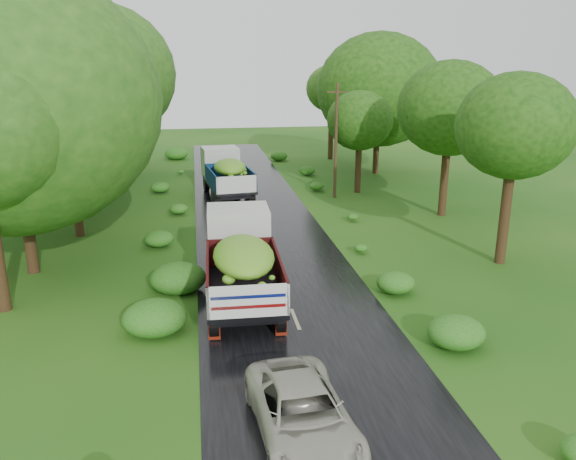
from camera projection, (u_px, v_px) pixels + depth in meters
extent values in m
plane|color=#13490F|center=(321.00, 384.00, 15.21)|extent=(120.00, 120.00, 0.00)
cube|color=black|center=(290.00, 307.00, 19.93)|extent=(6.50, 80.00, 0.02)
cube|color=#BFB78C|center=(321.00, 383.00, 15.20)|extent=(0.12, 1.60, 0.00)
cube|color=#BFB78C|center=(295.00, 319.00, 18.98)|extent=(0.12, 1.60, 0.00)
cube|color=#BFB78C|center=(278.00, 276.00, 22.75)|extent=(0.12, 1.60, 0.00)
cube|color=#BFB78C|center=(266.00, 245.00, 26.53)|extent=(0.12, 1.60, 0.00)
cube|color=#BFB78C|center=(257.00, 222.00, 30.31)|extent=(0.12, 1.60, 0.00)
cube|color=#BFB78C|center=(249.00, 204.00, 34.08)|extent=(0.12, 1.60, 0.00)
cube|color=#BFB78C|center=(244.00, 189.00, 37.86)|extent=(0.12, 1.60, 0.00)
cube|color=#BFB78C|center=(239.00, 178.00, 41.63)|extent=(0.12, 1.60, 0.00)
cube|color=#BFB78C|center=(235.00, 168.00, 45.41)|extent=(0.12, 1.60, 0.00)
cube|color=#BFB78C|center=(232.00, 160.00, 49.18)|extent=(0.12, 1.60, 0.00)
cube|color=#BFB78C|center=(229.00, 152.00, 52.96)|extent=(0.12, 1.60, 0.00)
cube|color=black|center=(243.00, 284.00, 20.16)|extent=(2.04, 6.14, 0.30)
cylinder|color=black|center=(213.00, 268.00, 22.17)|extent=(0.33, 1.09, 1.08)
cylinder|color=black|center=(266.00, 265.00, 22.44)|extent=(0.33, 1.09, 1.08)
cylinder|color=black|center=(214.00, 306.00, 18.76)|extent=(0.33, 1.09, 1.08)
cylinder|color=black|center=(276.00, 302.00, 19.03)|extent=(0.33, 1.09, 1.08)
cylinder|color=black|center=(214.00, 320.00, 17.71)|extent=(0.33, 1.09, 1.08)
cylinder|color=black|center=(280.00, 316.00, 17.98)|extent=(0.33, 1.09, 1.08)
cube|color=maroon|center=(214.00, 333.00, 17.43)|extent=(0.37, 0.05, 0.49)
cube|color=maroon|center=(281.00, 328.00, 17.70)|extent=(0.37, 0.05, 0.49)
cube|color=silver|center=(238.00, 233.00, 22.12)|extent=(2.45, 2.12, 2.05)
cube|color=black|center=(244.00, 290.00, 19.01)|extent=(2.62, 4.72, 0.17)
cube|color=#400B0E|center=(208.00, 275.00, 18.68)|extent=(0.22, 4.65, 1.03)
cube|color=#400B0E|center=(279.00, 272.00, 18.99)|extent=(0.22, 4.65, 1.03)
cube|color=#400B0E|center=(240.00, 252.00, 21.00)|extent=(2.49, 0.16, 1.03)
cube|color=silver|center=(248.00, 301.00, 16.68)|extent=(2.49, 0.16, 1.03)
ellipsoid|color=#47931A|center=(244.00, 256.00, 18.65)|extent=(2.20, 3.96, 1.08)
cube|color=black|center=(227.00, 186.00, 35.70)|extent=(2.53, 6.12, 0.30)
cylinder|color=black|center=(206.00, 183.00, 37.46)|extent=(0.42, 1.08, 1.06)
cylinder|color=black|center=(236.00, 181.00, 38.01)|extent=(0.42, 1.08, 1.06)
cylinder|color=black|center=(215.00, 195.00, 34.23)|extent=(0.42, 1.08, 1.06)
cylinder|color=black|center=(247.00, 192.00, 34.78)|extent=(0.42, 1.08, 1.06)
cylinder|color=black|center=(218.00, 199.00, 33.24)|extent=(0.42, 1.08, 1.06)
cylinder|color=black|center=(251.00, 196.00, 33.79)|extent=(0.42, 1.08, 1.06)
cube|color=maroon|center=(219.00, 204.00, 32.98)|extent=(0.36, 0.09, 0.47)
cube|color=maroon|center=(253.00, 202.00, 33.53)|extent=(0.36, 0.09, 0.47)
cube|color=silver|center=(220.00, 162.00, 37.55)|extent=(2.56, 2.27, 2.01)
cube|color=black|center=(230.00, 187.00, 34.62)|extent=(2.96, 4.80, 0.17)
cube|color=navy|center=(211.00, 178.00, 34.13)|extent=(0.63, 4.52, 1.00)
cube|color=navy|center=(249.00, 176.00, 34.76)|extent=(0.63, 4.52, 1.00)
cube|color=navy|center=(224.00, 171.00, 36.49)|extent=(2.42, 0.38, 1.00)
cube|color=silver|center=(237.00, 185.00, 32.40)|extent=(2.42, 0.38, 1.00)
ellipsoid|color=#47931A|center=(230.00, 167.00, 34.26)|extent=(2.49, 4.03, 1.06)
imported|color=#B5B3A1|center=(303.00, 414.00, 12.86)|extent=(2.40, 4.66, 1.26)
cylinder|color=#382616|center=(336.00, 142.00, 34.76)|extent=(0.21, 0.21, 7.09)
cube|color=#382616|center=(337.00, 92.00, 33.89)|extent=(1.24, 0.18, 0.09)
cylinder|color=black|center=(21.00, 179.00, 22.07)|extent=(0.47, 0.47, 7.88)
ellipsoid|color=#143C0B|center=(10.00, 101.00, 21.20)|extent=(4.77, 4.77, 4.29)
cylinder|color=black|center=(73.00, 174.00, 27.11)|extent=(0.43, 0.43, 6.25)
ellipsoid|color=#143C0B|center=(68.00, 124.00, 26.42)|extent=(3.85, 3.85, 3.46)
cylinder|color=black|center=(39.00, 136.00, 31.39)|extent=(0.49, 0.49, 8.64)
ellipsoid|color=#143C0B|center=(31.00, 75.00, 30.44)|extent=(4.88, 4.88, 4.39)
cylinder|color=black|center=(95.00, 137.00, 37.74)|extent=(0.45, 0.45, 6.93)
ellipsoid|color=#143C0B|center=(91.00, 96.00, 36.98)|extent=(3.99, 3.99, 3.60)
cylinder|color=black|center=(102.00, 119.00, 41.06)|extent=(0.48, 0.48, 8.45)
ellipsoid|color=#143C0B|center=(97.00, 74.00, 40.13)|extent=(4.72, 4.72, 4.24)
cylinder|color=black|center=(115.00, 114.00, 45.79)|extent=(0.48, 0.48, 8.30)
ellipsoid|color=#143C0B|center=(111.00, 74.00, 44.87)|extent=(3.62, 3.62, 3.26)
cylinder|color=black|center=(508.00, 187.00, 23.35)|extent=(0.44, 0.44, 6.67)
ellipsoid|color=#205114|center=(515.00, 126.00, 22.61)|extent=(3.10, 3.10, 2.79)
cylinder|color=black|center=(446.00, 156.00, 30.75)|extent=(0.44, 0.44, 6.74)
ellipsoid|color=#205114|center=(450.00, 108.00, 30.01)|extent=(3.36, 3.36, 3.02)
cylinder|color=black|center=(359.00, 152.00, 36.40)|extent=(0.41, 0.41, 5.34)
ellipsoid|color=#205114|center=(360.00, 120.00, 35.81)|extent=(2.91, 2.91, 2.62)
cylinder|color=black|center=(377.00, 127.00, 42.40)|extent=(0.45, 0.45, 7.12)
ellipsoid|color=#205114|center=(379.00, 90.00, 41.61)|extent=(4.31, 4.31, 3.88)
cylinder|color=black|center=(331.00, 120.00, 48.56)|extent=(0.45, 0.45, 6.89)
ellipsoid|color=#205114|center=(332.00, 88.00, 47.80)|extent=(2.97, 2.97, 2.68)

